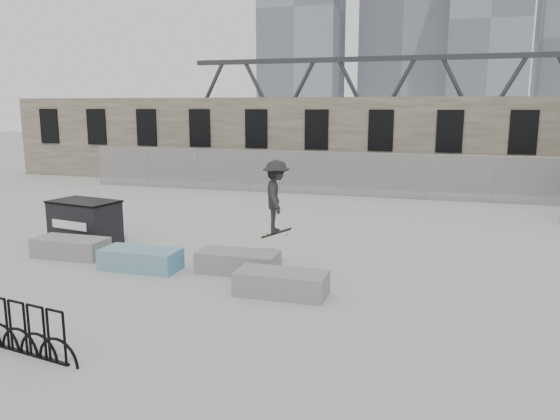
# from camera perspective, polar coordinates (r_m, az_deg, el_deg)

# --- Properties ---
(ground) EXTENTS (120.00, 120.00, 0.00)m
(ground) POSITION_cam_1_polar(r_m,az_deg,el_deg) (14.13, -10.02, -6.16)
(ground) COLOR #A4A49F
(ground) RESTS_ON ground
(stone_wall) EXTENTS (36.00, 2.58, 4.50)m
(stone_wall) POSITION_cam_1_polar(r_m,az_deg,el_deg) (29.00, 4.38, 7.21)
(stone_wall) COLOR #635B49
(stone_wall) RESTS_ON ground
(chainlink_fence) EXTENTS (22.06, 0.06, 2.02)m
(chainlink_fence) POSITION_cam_1_polar(r_m,az_deg,el_deg) (25.49, 2.55, 3.97)
(chainlink_fence) COLOR gray
(chainlink_fence) RESTS_ON ground
(planter_far_left) EXTENTS (2.00, 0.90, 0.53)m
(planter_far_left) POSITION_cam_1_polar(r_m,az_deg,el_deg) (16.06, -21.02, -3.60)
(planter_far_left) COLOR gray
(planter_far_left) RESTS_ON ground
(planter_center_left) EXTENTS (2.00, 0.90, 0.53)m
(planter_center_left) POSITION_cam_1_polar(r_m,az_deg,el_deg) (14.32, -14.36, -4.91)
(planter_center_left) COLOR teal
(planter_center_left) RESTS_ON ground
(planter_center_right) EXTENTS (2.00, 0.90, 0.53)m
(planter_center_right) POSITION_cam_1_polar(r_m,az_deg,el_deg) (13.67, -4.42, -5.35)
(planter_center_right) COLOR gray
(planter_center_right) RESTS_ON ground
(planter_offset) EXTENTS (2.00, 0.90, 0.53)m
(planter_offset) POSITION_cam_1_polar(r_m,az_deg,el_deg) (12.06, 0.15, -7.56)
(planter_offset) COLOR gray
(planter_offset) RESTS_ON ground
(dumpster) EXTENTS (2.18, 1.56, 1.31)m
(dumpster) POSITION_cam_1_polar(r_m,az_deg,el_deg) (17.37, -19.70, -1.18)
(dumpster) COLOR black
(dumpster) RESTS_ON ground
(skyline_towers) EXTENTS (58.00, 28.00, 48.00)m
(skyline_towers) POSITION_cam_1_polar(r_m,az_deg,el_deg) (107.40, 13.37, 19.55)
(skyline_towers) COLOR slate
(skyline_towers) RESTS_ON ground
(truss_bridge) EXTENTS (70.00, 3.00, 9.80)m
(truss_bridge) POSITION_cam_1_polar(r_m,az_deg,el_deg) (67.15, 20.24, 10.25)
(truss_bridge) COLOR #2D3033
(truss_bridge) RESTS_ON ground
(skateboarder) EXTENTS (1.02, 1.34, 2.01)m
(skateboarder) POSITION_cam_1_polar(r_m,az_deg,el_deg) (13.73, -0.39, 1.43)
(skateboarder) COLOR black
(skateboarder) RESTS_ON ground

